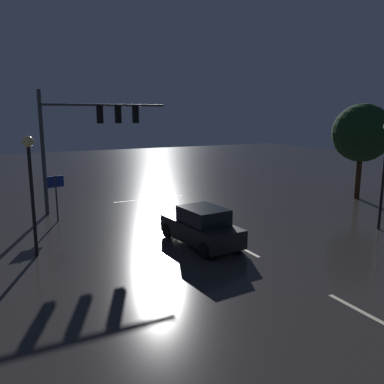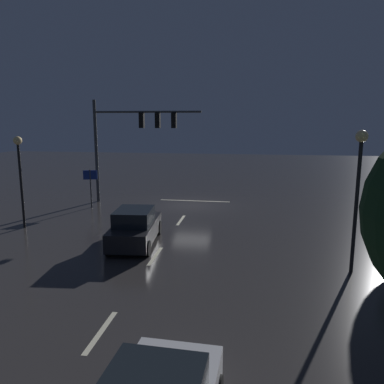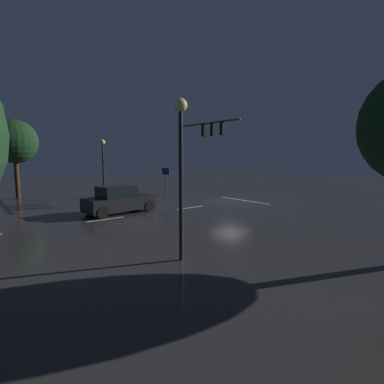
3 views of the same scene
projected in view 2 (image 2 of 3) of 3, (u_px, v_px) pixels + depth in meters
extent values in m
plane|color=#2D2B2B|center=(192.00, 205.00, 26.03)|extent=(80.00, 80.00, 0.00)
cylinder|color=#383A3D|center=(96.00, 152.00, 26.65)|extent=(0.22, 0.22, 7.05)
cylinder|color=#383A3D|center=(147.00, 112.00, 25.58)|extent=(7.37, 0.14, 0.14)
cube|color=black|center=(142.00, 120.00, 25.75)|extent=(0.32, 0.36, 1.00)
sphere|color=black|center=(142.00, 116.00, 25.87)|extent=(0.20, 0.20, 0.20)
sphere|color=black|center=(142.00, 120.00, 25.93)|extent=(0.20, 0.20, 0.20)
sphere|color=#19F24C|center=(143.00, 125.00, 25.99)|extent=(0.20, 0.20, 0.20)
cube|color=black|center=(158.00, 120.00, 25.58)|extent=(0.32, 0.36, 1.00)
sphere|color=black|center=(158.00, 116.00, 25.70)|extent=(0.20, 0.20, 0.20)
sphere|color=black|center=(158.00, 120.00, 25.76)|extent=(0.20, 0.20, 0.20)
sphere|color=#19F24C|center=(158.00, 125.00, 25.82)|extent=(0.20, 0.20, 0.20)
cube|color=black|center=(174.00, 120.00, 25.41)|extent=(0.32, 0.36, 1.00)
sphere|color=black|center=(174.00, 116.00, 25.54)|extent=(0.20, 0.20, 0.20)
sphere|color=black|center=(175.00, 120.00, 25.59)|extent=(0.20, 0.20, 0.20)
sphere|color=#19F24C|center=(175.00, 125.00, 25.65)|extent=(0.20, 0.20, 0.20)
cube|color=beige|center=(181.00, 220.00, 22.15)|extent=(0.16, 2.20, 0.01)
cube|color=beige|center=(155.00, 256.00, 16.32)|extent=(0.16, 2.20, 0.01)
cube|color=beige|center=(101.00, 332.00, 10.50)|extent=(0.16, 2.20, 0.01)
cube|color=beige|center=(195.00, 201.00, 27.44)|extent=(5.00, 0.16, 0.01)
cube|color=black|center=(135.00, 231.00, 17.84)|extent=(2.17, 4.44, 0.80)
cube|color=black|center=(134.00, 217.00, 17.51)|extent=(1.78, 2.23, 0.68)
cylinder|color=black|center=(126.00, 227.00, 19.52)|extent=(0.28, 0.70, 0.68)
cylinder|color=black|center=(159.00, 228.00, 19.41)|extent=(0.28, 0.70, 0.68)
cylinder|color=black|center=(108.00, 248.00, 16.38)|extent=(0.28, 0.70, 0.68)
cylinder|color=black|center=(147.00, 248.00, 16.27)|extent=(0.28, 0.70, 0.68)
sphere|color=#F9EFC6|center=(132.00, 218.00, 19.96)|extent=(0.20, 0.20, 0.20)
sphere|color=#F9EFC6|center=(156.00, 219.00, 19.87)|extent=(0.20, 0.20, 0.20)
cylinder|color=black|center=(137.00, 381.00, 8.01)|extent=(0.25, 0.69, 0.68)
sphere|color=#F9EFC6|center=(152.00, 353.00, 8.41)|extent=(0.20, 0.20, 0.20)
sphere|color=#F9EFC6|center=(211.00, 361.00, 8.16)|extent=(0.20, 0.20, 0.20)
cylinder|color=black|center=(356.00, 209.00, 14.16)|extent=(0.14, 0.14, 4.96)
sphere|color=#F9D88C|center=(362.00, 136.00, 13.66)|extent=(0.44, 0.44, 0.44)
cylinder|color=black|center=(21.00, 187.00, 20.23)|extent=(0.14, 0.14, 4.48)
sphere|color=#F9D88C|center=(18.00, 141.00, 19.78)|extent=(0.44, 0.44, 0.44)
cylinder|color=#383A3D|center=(91.00, 189.00, 25.17)|extent=(0.09, 0.09, 2.52)
cube|color=navy|center=(90.00, 175.00, 25.00)|extent=(0.89, 0.27, 0.60)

